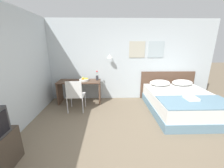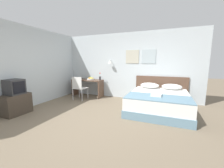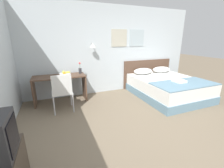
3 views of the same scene
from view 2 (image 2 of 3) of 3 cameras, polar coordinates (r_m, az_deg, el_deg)
The scene contains 15 objects.
ground_plane at distance 3.69m, azimuth -7.25°, elevation -14.86°, with size 24.00×24.00×0.00m, color #756651.
wall_back at distance 5.71m, azimuth 5.06°, elevation 7.44°, with size 5.90×0.31×2.65m.
wall_left at distance 5.02m, azimuth -35.95°, elevation 5.47°, with size 0.06×5.50×2.65m.
bed at distance 4.52m, azimuth 18.75°, elevation -7.08°, with size 1.74×2.07×0.55m.
headboard at distance 5.50m, azimuth 19.51°, elevation -2.02°, with size 1.86×0.06×0.96m.
pillow_left at distance 5.22m, azimuth 15.37°, elevation -0.56°, with size 0.67×0.42×0.20m.
pillow_right at distance 5.19m, azimuth 23.58°, elevation -1.05°, with size 0.67×0.42×0.20m.
throw_blanket at distance 3.86m, azimuth 18.45°, elevation -5.35°, with size 1.69×0.83×0.02m.
folded_towel_near_foot at distance 4.00m, azimuth 17.93°, elevation -4.22°, with size 0.27×0.31×0.06m.
desk at distance 6.09m, azimuth -10.13°, elevation -0.15°, with size 1.35×0.54×0.74m.
desk_chair at distance 5.54m, azimuth -13.70°, elevation -0.96°, with size 0.46×0.46×0.93m.
fruit_bowl at distance 5.98m, azimuth -8.92°, elevation 2.14°, with size 0.30×0.30×0.12m.
flower_vase at distance 5.84m, azimuth -5.02°, elevation 2.70°, with size 0.08×0.08×0.32m.
tv_stand at distance 4.85m, azimuth -34.96°, elevation -6.90°, with size 0.43×0.70×0.59m.
television at distance 4.74m, azimuth -35.50°, elevation -0.99°, with size 0.42×0.41×0.43m.
Camera 2 is at (1.66, -2.93, 1.49)m, focal length 22.00 mm.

